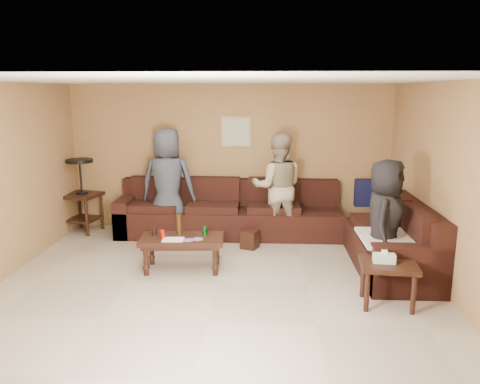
{
  "coord_description": "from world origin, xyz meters",
  "views": [
    {
      "loc": [
        0.57,
        -5.52,
        2.38
      ],
      "look_at": [
        0.25,
        0.85,
        1.0
      ],
      "focal_mm": 35.0,
      "sensor_mm": 36.0,
      "label": 1
    }
  ],
  "objects_px": {
    "sectional_sofa": "(278,226)",
    "coffee_table": "(182,242)",
    "waste_bin": "(250,239)",
    "person_right": "(385,222)",
    "end_table_left": "(82,194)",
    "person_middle": "(278,187)",
    "side_table_right": "(388,269)",
    "person_left": "(168,183)"
  },
  "relations": [
    {
      "from": "coffee_table",
      "to": "person_middle",
      "type": "distance_m",
      "value": 2.0
    },
    {
      "from": "waste_bin",
      "to": "side_table_right",
      "type": "bearing_deg",
      "value": -49.89
    },
    {
      "from": "end_table_left",
      "to": "side_table_right",
      "type": "bearing_deg",
      "value": -30.43
    },
    {
      "from": "sectional_sofa",
      "to": "person_right",
      "type": "height_order",
      "value": "person_right"
    },
    {
      "from": "end_table_left",
      "to": "person_left",
      "type": "relative_size",
      "value": 0.69
    },
    {
      "from": "side_table_right",
      "to": "coffee_table",
      "type": "bearing_deg",
      "value": 158.95
    },
    {
      "from": "person_left",
      "to": "end_table_left",
      "type": "bearing_deg",
      "value": -5.03
    },
    {
      "from": "coffee_table",
      "to": "person_right",
      "type": "xyz_separation_m",
      "value": [
        2.6,
        -0.27,
        0.39
      ]
    },
    {
      "from": "sectional_sofa",
      "to": "person_left",
      "type": "height_order",
      "value": "person_left"
    },
    {
      "from": "end_table_left",
      "to": "person_middle",
      "type": "height_order",
      "value": "person_middle"
    },
    {
      "from": "sectional_sofa",
      "to": "coffee_table",
      "type": "bearing_deg",
      "value": -140.9
    },
    {
      "from": "person_left",
      "to": "person_right",
      "type": "distance_m",
      "value": 3.53
    },
    {
      "from": "person_left",
      "to": "person_middle",
      "type": "bearing_deg",
      "value": -178.33
    },
    {
      "from": "sectional_sofa",
      "to": "person_middle",
      "type": "distance_m",
      "value": 0.64
    },
    {
      "from": "end_table_left",
      "to": "side_table_right",
      "type": "height_order",
      "value": "end_table_left"
    },
    {
      "from": "coffee_table",
      "to": "person_left",
      "type": "bearing_deg",
      "value": 107.83
    },
    {
      "from": "sectional_sofa",
      "to": "person_middle",
      "type": "bearing_deg",
      "value": 90.76
    },
    {
      "from": "sectional_sofa",
      "to": "person_left",
      "type": "distance_m",
      "value": 1.93
    },
    {
      "from": "person_left",
      "to": "person_right",
      "type": "height_order",
      "value": "person_left"
    },
    {
      "from": "sectional_sofa",
      "to": "waste_bin",
      "type": "height_order",
      "value": "sectional_sofa"
    },
    {
      "from": "person_middle",
      "to": "person_right",
      "type": "height_order",
      "value": "person_middle"
    },
    {
      "from": "sectional_sofa",
      "to": "waste_bin",
      "type": "distance_m",
      "value": 0.5
    },
    {
      "from": "waste_bin",
      "to": "person_right",
      "type": "bearing_deg",
      "value": -35.35
    },
    {
      "from": "waste_bin",
      "to": "person_middle",
      "type": "relative_size",
      "value": 0.16
    },
    {
      "from": "side_table_right",
      "to": "person_middle",
      "type": "distance_m",
      "value": 2.69
    },
    {
      "from": "person_middle",
      "to": "side_table_right",
      "type": "bearing_deg",
      "value": 115.95
    },
    {
      "from": "coffee_table",
      "to": "person_right",
      "type": "bearing_deg",
      "value": -5.99
    },
    {
      "from": "end_table_left",
      "to": "person_left",
      "type": "xyz_separation_m",
      "value": [
        1.53,
        -0.22,
        0.25
      ]
    },
    {
      "from": "waste_bin",
      "to": "person_right",
      "type": "xyz_separation_m",
      "value": [
        1.71,
        -1.21,
        0.65
      ]
    },
    {
      "from": "end_table_left",
      "to": "person_middle",
      "type": "relative_size",
      "value": 0.73
    },
    {
      "from": "sectional_sofa",
      "to": "person_right",
      "type": "xyz_separation_m",
      "value": [
        1.27,
        -1.35,
        0.46
      ]
    },
    {
      "from": "sectional_sofa",
      "to": "person_right",
      "type": "distance_m",
      "value": 1.91
    },
    {
      "from": "side_table_right",
      "to": "person_left",
      "type": "distance_m",
      "value": 3.86
    },
    {
      "from": "sectional_sofa",
      "to": "waste_bin",
      "type": "xyz_separation_m",
      "value": [
        -0.44,
        -0.14,
        -0.18
      ]
    },
    {
      "from": "waste_bin",
      "to": "person_middle",
      "type": "height_order",
      "value": "person_middle"
    },
    {
      "from": "coffee_table",
      "to": "waste_bin",
      "type": "bearing_deg",
      "value": 46.57
    },
    {
      "from": "coffee_table",
      "to": "side_table_right",
      "type": "xyz_separation_m",
      "value": [
        2.49,
        -0.96,
        0.04
      ]
    },
    {
      "from": "coffee_table",
      "to": "person_left",
      "type": "distance_m",
      "value": 1.62
    },
    {
      "from": "person_left",
      "to": "coffee_table",
      "type": "bearing_deg",
      "value": 110.8
    },
    {
      "from": "coffee_table",
      "to": "waste_bin",
      "type": "height_order",
      "value": "coffee_table"
    },
    {
      "from": "sectional_sofa",
      "to": "person_left",
      "type": "relative_size",
      "value": 2.56
    },
    {
      "from": "sectional_sofa",
      "to": "person_left",
      "type": "bearing_deg",
      "value": 167.91
    }
  ]
}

